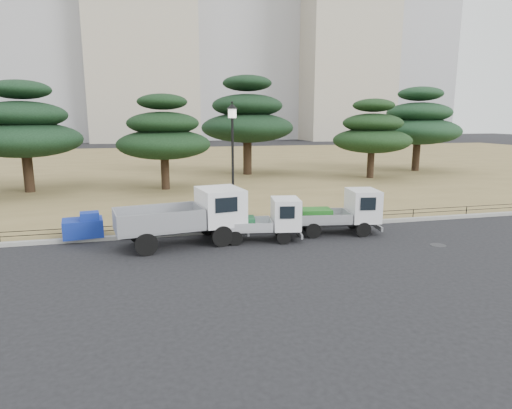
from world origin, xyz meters
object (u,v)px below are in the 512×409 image
object	(u,v)px
truck_kei_front	(266,220)
truck_large	(189,214)
truck_kei_rear	(342,212)
tarp_pile	(84,227)
street_lamp	(233,145)

from	to	relation	value
truck_kei_front	truck_large	bearing A→B (deg)	-176.32
truck_large	truck_kei_rear	distance (m)	6.50
truck_large	truck_kei_rear	world-z (taller)	truck_large
truck_kei_rear	tarp_pile	distance (m)	10.70
truck_kei_front	truck_kei_rear	size ratio (longest dim) A/B	0.90
street_lamp	truck_large	bearing A→B (deg)	-142.56
truck_large	truck_kei_front	bearing A→B (deg)	-14.19
truck_kei_rear	truck_large	bearing A→B (deg)	-171.15
truck_large	truck_kei_front	distance (m)	3.08
truck_kei_front	tarp_pile	bearing A→B (deg)	174.34
truck_large	truck_kei_rear	bearing A→B (deg)	-9.00
truck_large	street_lamp	size ratio (longest dim) A/B	0.96
street_lamp	truck_kei_rear	bearing A→B (deg)	-18.81
truck_kei_rear	truck_kei_front	bearing A→B (deg)	-166.55
truck_large	tarp_pile	distance (m)	4.41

